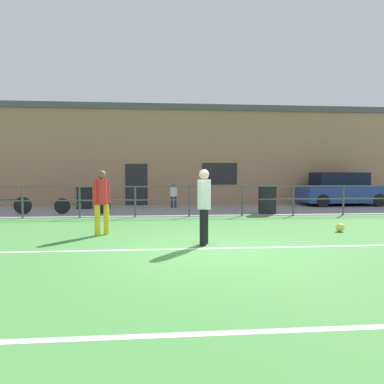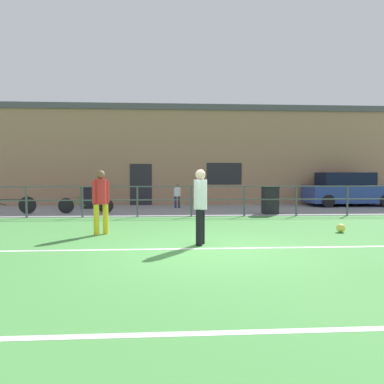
{
  "view_description": "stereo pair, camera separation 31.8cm",
  "coord_description": "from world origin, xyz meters",
  "px_view_note": "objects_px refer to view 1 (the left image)",
  "views": [
    {
      "loc": [
        -1.12,
        -7.41,
        1.59
      ],
      "look_at": [
        -0.13,
        3.44,
        1.05
      ],
      "focal_mm": 33.89,
      "sensor_mm": 36.0,
      "label": 1
    },
    {
      "loc": [
        -0.8,
        -7.43,
        1.59
      ],
      "look_at": [
        -0.13,
        3.44,
        1.05
      ],
      "focal_mm": 33.89,
      "sensor_mm": 36.0,
      "label": 2
    }
  ],
  "objects_px": {
    "player_striker": "(204,202)",
    "bicycle_parked_1": "(82,206)",
    "trash_bin_1": "(267,200)",
    "soccer_ball_match": "(340,227)",
    "player_winger": "(102,198)",
    "parked_car_red": "(342,190)",
    "trash_bin_0": "(84,197)",
    "spectator_child": "(174,194)",
    "bicycle_parked_0": "(1,205)"
  },
  "relations": [
    {
      "from": "bicycle_parked_0",
      "to": "bicycle_parked_1",
      "type": "bearing_deg",
      "value": 0.04
    },
    {
      "from": "player_striker",
      "to": "player_winger",
      "type": "height_order",
      "value": "player_striker"
    },
    {
      "from": "player_winger",
      "to": "trash_bin_0",
      "type": "xyz_separation_m",
      "value": [
        -1.88,
        7.17,
        -0.43
      ]
    },
    {
      "from": "trash_bin_0",
      "to": "trash_bin_1",
      "type": "relative_size",
      "value": 0.91
    },
    {
      "from": "player_winger",
      "to": "parked_car_red",
      "type": "distance_m",
      "value": 13.16
    },
    {
      "from": "spectator_child",
      "to": "trash_bin_0",
      "type": "distance_m",
      "value": 4.04
    },
    {
      "from": "bicycle_parked_1",
      "to": "player_striker",
      "type": "bearing_deg",
      "value": -58.51
    },
    {
      "from": "parked_car_red",
      "to": "trash_bin_1",
      "type": "relative_size",
      "value": 3.77
    },
    {
      "from": "player_striker",
      "to": "spectator_child",
      "type": "xyz_separation_m",
      "value": [
        -0.34,
        8.68,
        -0.3
      ]
    },
    {
      "from": "soccer_ball_match",
      "to": "player_striker",
      "type": "bearing_deg",
      "value": -159.32
    },
    {
      "from": "trash_bin_0",
      "to": "parked_car_red",
      "type": "bearing_deg",
      "value": 2.78
    },
    {
      "from": "player_striker",
      "to": "parked_car_red",
      "type": "xyz_separation_m",
      "value": [
        8.11,
        9.34,
        -0.17
      ]
    },
    {
      "from": "parked_car_red",
      "to": "bicycle_parked_0",
      "type": "xyz_separation_m",
      "value": [
        -15.23,
        -2.76,
        -0.42
      ]
    },
    {
      "from": "player_striker",
      "to": "parked_car_red",
      "type": "height_order",
      "value": "player_striker"
    },
    {
      "from": "spectator_child",
      "to": "bicycle_parked_0",
      "type": "relative_size",
      "value": 0.49
    },
    {
      "from": "player_striker",
      "to": "trash_bin_0",
      "type": "height_order",
      "value": "player_striker"
    },
    {
      "from": "parked_car_red",
      "to": "soccer_ball_match",
      "type": "bearing_deg",
      "value": -117.82
    },
    {
      "from": "player_winger",
      "to": "bicycle_parked_1",
      "type": "relative_size",
      "value": 0.78
    },
    {
      "from": "spectator_child",
      "to": "bicycle_parked_0",
      "type": "height_order",
      "value": "spectator_child"
    },
    {
      "from": "player_striker",
      "to": "player_winger",
      "type": "bearing_deg",
      "value": -104.2
    },
    {
      "from": "player_winger",
      "to": "trash_bin_1",
      "type": "relative_size",
      "value": 1.53
    },
    {
      "from": "player_striker",
      "to": "parked_car_red",
      "type": "distance_m",
      "value": 12.37
    },
    {
      "from": "spectator_child",
      "to": "player_striker",
      "type": "bearing_deg",
      "value": 86.63
    },
    {
      "from": "soccer_ball_match",
      "to": "parked_car_red",
      "type": "bearing_deg",
      "value": 62.18
    },
    {
      "from": "player_striker",
      "to": "trash_bin_1",
      "type": "bearing_deg",
      "value": 169.22
    },
    {
      "from": "player_winger",
      "to": "trash_bin_1",
      "type": "height_order",
      "value": "player_winger"
    },
    {
      "from": "trash_bin_0",
      "to": "trash_bin_1",
      "type": "height_order",
      "value": "trash_bin_1"
    },
    {
      "from": "parked_car_red",
      "to": "bicycle_parked_0",
      "type": "distance_m",
      "value": 15.48
    },
    {
      "from": "player_striker",
      "to": "parked_car_red",
      "type": "relative_size",
      "value": 0.41
    },
    {
      "from": "player_striker",
      "to": "bicycle_parked_1",
      "type": "bearing_deg",
      "value": -130.67
    },
    {
      "from": "spectator_child",
      "to": "parked_car_red",
      "type": "height_order",
      "value": "parked_car_red"
    },
    {
      "from": "soccer_ball_match",
      "to": "trash_bin_1",
      "type": "bearing_deg",
      "value": 98.69
    },
    {
      "from": "bicycle_parked_0",
      "to": "trash_bin_1",
      "type": "distance_m",
      "value": 10.42
    },
    {
      "from": "spectator_child",
      "to": "bicycle_parked_1",
      "type": "distance_m",
      "value": 4.26
    },
    {
      "from": "parked_car_red",
      "to": "player_striker",
      "type": "bearing_deg",
      "value": -130.98
    },
    {
      "from": "player_striker",
      "to": "trash_bin_1",
      "type": "distance_m",
      "value": 6.87
    },
    {
      "from": "soccer_ball_match",
      "to": "trash_bin_1",
      "type": "distance_m",
      "value": 4.6
    },
    {
      "from": "bicycle_parked_1",
      "to": "spectator_child",
      "type": "bearing_deg",
      "value": 29.45
    },
    {
      "from": "bicycle_parked_0",
      "to": "bicycle_parked_1",
      "type": "relative_size",
      "value": 1.05
    },
    {
      "from": "player_striker",
      "to": "bicycle_parked_0",
      "type": "distance_m",
      "value": 9.71
    },
    {
      "from": "spectator_child",
      "to": "bicycle_parked_0",
      "type": "distance_m",
      "value": 7.1
    },
    {
      "from": "player_striker",
      "to": "bicycle_parked_0",
      "type": "relative_size",
      "value": 0.74
    },
    {
      "from": "spectator_child",
      "to": "trash_bin_0",
      "type": "relative_size",
      "value": 1.12
    },
    {
      "from": "soccer_ball_match",
      "to": "trash_bin_1",
      "type": "height_order",
      "value": "trash_bin_1"
    },
    {
      "from": "trash_bin_1",
      "to": "soccer_ball_match",
      "type": "bearing_deg",
      "value": -81.31
    },
    {
      "from": "player_winger",
      "to": "soccer_ball_match",
      "type": "height_order",
      "value": "player_winger"
    },
    {
      "from": "player_winger",
      "to": "spectator_child",
      "type": "height_order",
      "value": "player_winger"
    },
    {
      "from": "player_winger",
      "to": "trash_bin_1",
      "type": "distance_m",
      "value": 7.31
    },
    {
      "from": "player_winger",
      "to": "soccer_ball_match",
      "type": "xyz_separation_m",
      "value": [
        6.47,
        -0.06,
        -0.84
      ]
    },
    {
      "from": "soccer_ball_match",
      "to": "bicycle_parked_1",
      "type": "height_order",
      "value": "bicycle_parked_1"
    }
  ]
}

